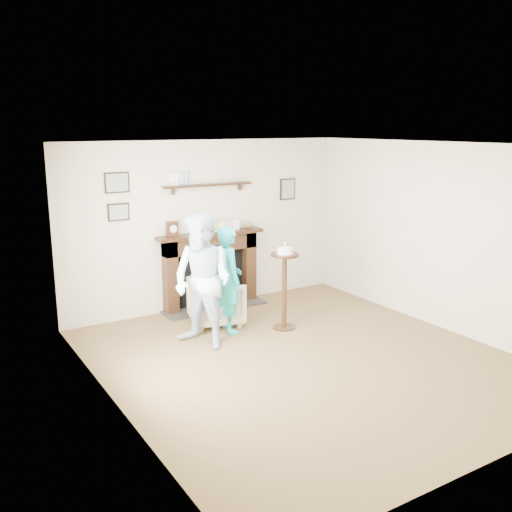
# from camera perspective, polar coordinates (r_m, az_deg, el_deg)

# --- Properties ---
(ground) EXTENTS (5.00, 5.00, 0.00)m
(ground) POSITION_cam_1_polar(r_m,az_deg,el_deg) (6.87, 4.89, -10.29)
(ground) COLOR brown
(ground) RESTS_ON ground
(room_shell) EXTENTS (4.54, 5.02, 2.52)m
(room_shell) POSITION_cam_1_polar(r_m,az_deg,el_deg) (6.96, 1.75, 4.00)
(room_shell) COLOR beige
(room_shell) RESTS_ON ground
(armchair) EXTENTS (0.86, 0.85, 0.65)m
(armchair) POSITION_cam_1_polar(r_m,az_deg,el_deg) (8.03, -3.94, -6.76)
(armchair) COLOR #C2B490
(armchair) RESTS_ON ground
(man) EXTENTS (0.92, 1.01, 1.69)m
(man) POSITION_cam_1_polar(r_m,az_deg,el_deg) (7.29, -5.21, -8.91)
(man) COLOR silver
(man) RESTS_ON ground
(woman) EXTENTS (0.44, 0.58, 1.44)m
(woman) POSITION_cam_1_polar(r_m,az_deg,el_deg) (7.77, -2.67, -7.45)
(woman) COLOR #1EAC96
(woman) RESTS_ON ground
(pedestal_table) EXTENTS (0.37, 0.37, 1.20)m
(pedestal_table) POSITION_cam_1_polar(r_m,az_deg,el_deg) (7.64, 2.87, -2.01)
(pedestal_table) COLOR black
(pedestal_table) RESTS_ON ground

